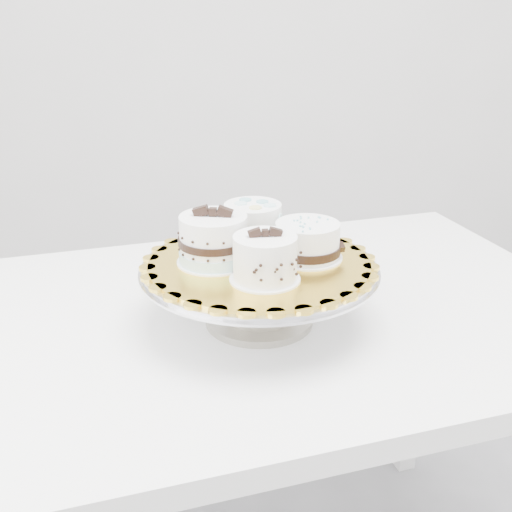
{
  "coord_description": "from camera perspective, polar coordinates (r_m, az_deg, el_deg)",
  "views": [
    {
      "loc": [
        -0.07,
        -0.98,
        1.26
      ],
      "look_at": [
        0.04,
        -0.02,
        0.87
      ],
      "focal_mm": 45.0,
      "sensor_mm": 36.0,
      "label": 1
    }
  ],
  "objects": [
    {
      "name": "cake_stand",
      "position": [
        1.06,
        0.29,
        -2.41
      ],
      "size": [
        0.39,
        0.39,
        0.11
      ],
      "color": "gray",
      "rests_on": "table"
    },
    {
      "name": "cake_banded",
      "position": [
        1.03,
        -3.79,
        1.3
      ],
      "size": [
        0.13,
        0.13,
        0.1
      ],
      "rotation": [
        0.0,
        0.0,
        -0.25
      ],
      "color": "white",
      "rests_on": "cake_board"
    },
    {
      "name": "cake_ribbon",
      "position": [
        1.05,
        4.64,
        1.27
      ],
      "size": [
        0.12,
        0.12,
        0.06
      ],
      "rotation": [
        0.0,
        0.0,
        0.11
      ],
      "color": "white",
      "rests_on": "cake_board"
    },
    {
      "name": "cake_swirl",
      "position": [
        0.96,
        0.8,
        -0.3
      ],
      "size": [
        0.11,
        0.11,
        0.09
      ],
      "rotation": [
        0.0,
        0.0,
        -0.0
      ],
      "color": "white",
      "rests_on": "cake_board"
    },
    {
      "name": "cake_board",
      "position": [
        1.04,
        0.29,
        -0.61
      ],
      "size": [
        0.43,
        0.43,
        0.01
      ],
      "primitive_type": "cylinder",
      "rotation": [
        0.0,
        0.0,
        -0.22
      ],
      "color": "yellow",
      "rests_on": "cake_stand"
    },
    {
      "name": "cake_dots",
      "position": [
        1.1,
        -0.29,
        2.88
      ],
      "size": [
        0.12,
        0.12,
        0.07
      ],
      "rotation": [
        0.0,
        0.0,
        0.32
      ],
      "color": "white",
      "rests_on": "cake_board"
    },
    {
      "name": "table",
      "position": [
        1.18,
        1.01,
        -8.26
      ],
      "size": [
        1.29,
        0.98,
        0.75
      ],
      "rotation": [
        0.0,
        0.0,
        0.18
      ],
      "color": "white",
      "rests_on": "floor"
    }
  ]
}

